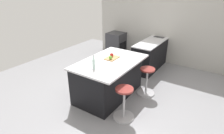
{
  "coord_description": "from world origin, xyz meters",
  "views": [
    {
      "loc": [
        3.29,
        2.09,
        2.57
      ],
      "look_at": [
        -0.02,
        -0.11,
        0.78
      ],
      "focal_mm": 30.07,
      "sensor_mm": 36.0,
      "label": 1
    }
  ],
  "objects_px": {
    "apple_green": "(111,57)",
    "stool_by_window": "(147,82)",
    "kitchen_island": "(109,78)",
    "water_bottle": "(94,63)",
    "oven_range": "(116,44)",
    "cutting_board": "(112,58)",
    "apple_red": "(112,55)",
    "stool_middle": "(124,104)"
  },
  "relations": [
    {
      "from": "oven_range",
      "to": "stool_middle",
      "type": "bearing_deg",
      "value": 34.78
    },
    {
      "from": "oven_range",
      "to": "stool_by_window",
      "type": "xyz_separation_m",
      "value": [
        1.99,
        2.15,
        -0.1
      ]
    },
    {
      "from": "stool_middle",
      "to": "apple_red",
      "type": "relative_size",
      "value": 7.78
    },
    {
      "from": "kitchen_island",
      "to": "stool_middle",
      "type": "distance_m",
      "value": 0.95
    },
    {
      "from": "kitchen_island",
      "to": "apple_green",
      "type": "bearing_deg",
      "value": 166.51
    },
    {
      "from": "stool_by_window",
      "to": "apple_red",
      "type": "xyz_separation_m",
      "value": [
        0.34,
        -0.81,
        0.66
      ]
    },
    {
      "from": "oven_range",
      "to": "water_bottle",
      "type": "distance_m",
      "value": 3.44
    },
    {
      "from": "cutting_board",
      "to": "apple_green",
      "type": "relative_size",
      "value": 4.33
    },
    {
      "from": "cutting_board",
      "to": "kitchen_island",
      "type": "bearing_deg",
      "value": 3.98
    },
    {
      "from": "stool_by_window",
      "to": "water_bottle",
      "type": "height_order",
      "value": "water_bottle"
    },
    {
      "from": "stool_by_window",
      "to": "water_bottle",
      "type": "bearing_deg",
      "value": -34.42
    },
    {
      "from": "stool_by_window",
      "to": "stool_middle",
      "type": "xyz_separation_m",
      "value": [
        1.11,
        0.0,
        0.0
      ]
    },
    {
      "from": "apple_red",
      "to": "water_bottle",
      "type": "bearing_deg",
      "value": 4.24
    },
    {
      "from": "stool_by_window",
      "to": "apple_green",
      "type": "relative_size",
      "value": 8.39
    },
    {
      "from": "water_bottle",
      "to": "apple_red",
      "type": "bearing_deg",
      "value": -175.76
    },
    {
      "from": "oven_range",
      "to": "cutting_board",
      "type": "relative_size",
      "value": 2.39
    },
    {
      "from": "stool_by_window",
      "to": "apple_green",
      "type": "xyz_separation_m",
      "value": [
        0.49,
        -0.74,
        0.65
      ]
    },
    {
      "from": "kitchen_island",
      "to": "apple_red",
      "type": "distance_m",
      "value": 0.56
    },
    {
      "from": "stool_by_window",
      "to": "stool_middle",
      "type": "bearing_deg",
      "value": 0.0
    },
    {
      "from": "apple_red",
      "to": "cutting_board",
      "type": "bearing_deg",
      "value": 41.77
    },
    {
      "from": "stool_middle",
      "to": "apple_red",
      "type": "distance_m",
      "value": 1.29
    },
    {
      "from": "kitchen_island",
      "to": "water_bottle",
      "type": "relative_size",
      "value": 5.65
    },
    {
      "from": "cutting_board",
      "to": "apple_red",
      "type": "distance_m",
      "value": 0.08
    },
    {
      "from": "apple_red",
      "to": "apple_green",
      "type": "bearing_deg",
      "value": 24.4
    },
    {
      "from": "stool_middle",
      "to": "cutting_board",
      "type": "distance_m",
      "value": 1.21
    },
    {
      "from": "apple_red",
      "to": "apple_green",
      "type": "xyz_separation_m",
      "value": [
        0.15,
        0.07,
        -0.0
      ]
    },
    {
      "from": "kitchen_island",
      "to": "water_bottle",
      "type": "xyz_separation_m",
      "value": [
        0.54,
        0.0,
        0.58
      ]
    },
    {
      "from": "stool_middle",
      "to": "stool_by_window",
      "type": "bearing_deg",
      "value": 180.0
    },
    {
      "from": "apple_green",
      "to": "cutting_board",
      "type": "bearing_deg",
      "value": -165.65
    },
    {
      "from": "cutting_board",
      "to": "stool_middle",
      "type": "bearing_deg",
      "value": 46.84
    },
    {
      "from": "cutting_board",
      "to": "stool_by_window",
      "type": "bearing_deg",
      "value": 116.94
    },
    {
      "from": "apple_red",
      "to": "water_bottle",
      "type": "height_order",
      "value": "water_bottle"
    },
    {
      "from": "stool_by_window",
      "to": "cutting_board",
      "type": "relative_size",
      "value": 1.94
    },
    {
      "from": "apple_green",
      "to": "water_bottle",
      "type": "bearing_deg",
      "value": -1.12
    },
    {
      "from": "oven_range",
      "to": "stool_middle",
      "type": "relative_size",
      "value": 1.23
    },
    {
      "from": "apple_green",
      "to": "stool_by_window",
      "type": "bearing_deg",
      "value": 123.63
    },
    {
      "from": "cutting_board",
      "to": "water_bottle",
      "type": "distance_m",
      "value": 0.72
    },
    {
      "from": "stool_by_window",
      "to": "kitchen_island",
      "type": "bearing_deg",
      "value": -53.72
    },
    {
      "from": "apple_red",
      "to": "water_bottle",
      "type": "xyz_separation_m",
      "value": [
        0.75,
        0.06,
        0.06
      ]
    },
    {
      "from": "kitchen_island",
      "to": "apple_green",
      "type": "distance_m",
      "value": 0.52
    },
    {
      "from": "water_bottle",
      "to": "cutting_board",
      "type": "bearing_deg",
      "value": -178.83
    },
    {
      "from": "oven_range",
      "to": "kitchen_island",
      "type": "height_order",
      "value": "kitchen_island"
    }
  ]
}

